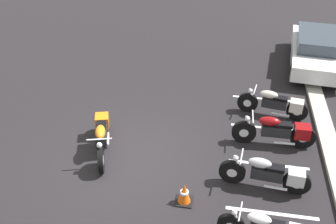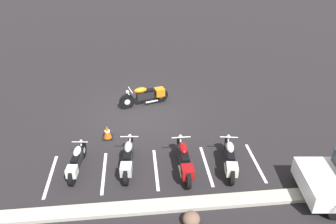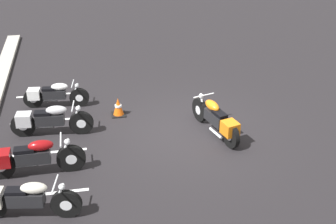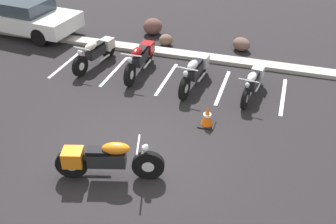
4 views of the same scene
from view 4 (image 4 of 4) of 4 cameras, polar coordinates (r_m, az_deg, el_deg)
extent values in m
plane|color=black|center=(8.92, -5.22, -6.66)|extent=(60.00, 60.00, 0.00)
cylinder|color=black|center=(8.19, -2.89, -7.72)|extent=(0.68, 0.31, 0.68)
cylinder|color=silver|center=(8.19, -2.89, -7.72)|extent=(0.28, 0.20, 0.26)
cylinder|color=black|center=(8.45, -13.79, -7.34)|extent=(0.68, 0.31, 0.68)
cylinder|color=silver|center=(8.45, -13.79, -7.34)|extent=(0.28, 0.20, 0.26)
cube|color=black|center=(8.19, -8.87, -6.73)|extent=(0.83, 0.49, 0.31)
ellipsoid|color=orange|center=(7.98, -7.59, -5.26)|extent=(0.63, 0.42, 0.25)
cube|color=black|center=(8.09, -10.21, -5.58)|extent=(0.50, 0.36, 0.08)
cube|color=orange|center=(8.32, -13.61, -6.39)|extent=(0.50, 0.47, 0.35)
cylinder|color=silver|center=(8.03, -3.83, -6.26)|extent=(0.27, 0.13, 0.55)
cylinder|color=silver|center=(7.87, -4.34, -4.75)|extent=(0.21, 0.62, 0.04)
sphere|color=silver|center=(7.90, -3.36, -5.24)|extent=(0.14, 0.14, 0.14)
cylinder|color=silver|center=(8.54, -10.25, -7.63)|extent=(0.56, 0.23, 0.07)
cylinder|color=black|center=(12.33, -12.62, 6.52)|extent=(0.22, 0.66, 0.65)
cylinder|color=silver|center=(12.33, -12.62, 6.52)|extent=(0.16, 0.26, 0.25)
cylinder|color=black|center=(13.41, -8.63, 9.19)|extent=(0.22, 0.66, 0.65)
cylinder|color=silver|center=(13.41, -8.63, 9.19)|extent=(0.16, 0.26, 0.25)
cube|color=black|center=(12.83, -10.49, 8.59)|extent=(0.39, 0.78, 0.29)
ellipsoid|color=beige|center=(12.59, -11.13, 9.34)|extent=(0.34, 0.58, 0.24)
cube|color=black|center=(12.87, -10.13, 9.67)|extent=(0.30, 0.46, 0.08)
cube|color=beige|center=(13.30, -8.81, 9.80)|extent=(0.41, 0.45, 0.33)
cylinder|color=silver|center=(12.30, -12.43, 7.80)|extent=(0.10, 0.26, 0.52)
cylinder|color=silver|center=(12.24, -12.41, 8.99)|extent=(0.61, 0.14, 0.04)
sphere|color=silver|center=(12.18, -12.73, 8.43)|extent=(0.14, 0.14, 0.14)
cylinder|color=silver|center=(13.05, -9.23, 7.74)|extent=(0.16, 0.54, 0.07)
cylinder|color=black|center=(11.55, -5.55, 5.41)|extent=(0.13, 0.69, 0.69)
cylinder|color=silver|center=(11.55, -5.55, 5.41)|extent=(0.13, 0.26, 0.26)
cylinder|color=black|center=(12.90, -2.92, 8.62)|extent=(0.13, 0.69, 0.69)
cylinder|color=silver|center=(12.90, -2.92, 8.62)|extent=(0.13, 0.26, 0.26)
cube|color=black|center=(12.19, -4.12, 7.87)|extent=(0.30, 0.79, 0.31)
ellipsoid|color=maroon|center=(11.90, -4.52, 8.67)|extent=(0.28, 0.59, 0.25)
cube|color=black|center=(12.25, -3.87, 9.09)|extent=(0.26, 0.46, 0.08)
cube|color=maroon|center=(12.78, -3.02, 9.29)|extent=(0.38, 0.42, 0.35)
cylinder|color=silver|center=(11.53, -5.40, 6.87)|extent=(0.07, 0.27, 0.55)
cylinder|color=silver|center=(11.46, -5.36, 8.22)|extent=(0.65, 0.05, 0.04)
sphere|color=silver|center=(11.39, -5.58, 7.56)|extent=(0.15, 0.15, 0.15)
cylinder|color=silver|center=(12.50, -3.02, 6.99)|extent=(0.08, 0.57, 0.07)
cylinder|color=black|center=(10.83, 2.40, 3.45)|extent=(0.18, 0.66, 0.66)
cylinder|color=silver|center=(10.83, 2.40, 3.45)|extent=(0.15, 0.26, 0.25)
cylinder|color=black|center=(12.12, 5.00, 6.77)|extent=(0.18, 0.66, 0.66)
cylinder|color=silver|center=(12.12, 5.00, 6.77)|extent=(0.15, 0.26, 0.25)
cube|color=black|center=(11.44, 3.88, 5.97)|extent=(0.35, 0.78, 0.30)
ellipsoid|color=#B7B7BC|center=(11.15, 3.59, 6.77)|extent=(0.31, 0.58, 0.24)
cube|color=black|center=(11.50, 4.20, 7.21)|extent=(0.28, 0.46, 0.08)
cube|color=#B7B7BC|center=(12.00, 4.97, 7.44)|extent=(0.39, 0.43, 0.34)
cylinder|color=silver|center=(10.80, 2.66, 4.93)|extent=(0.08, 0.26, 0.53)
cylinder|color=silver|center=(10.73, 2.81, 6.28)|extent=(0.62, 0.09, 0.04)
sphere|color=silver|center=(10.66, 2.55, 5.61)|extent=(0.14, 0.14, 0.14)
cylinder|color=silver|center=(11.75, 4.88, 5.07)|extent=(0.12, 0.55, 0.07)
cylinder|color=black|center=(10.63, 11.14, 1.95)|extent=(0.17, 0.59, 0.58)
cylinder|color=silver|center=(10.63, 11.14, 1.95)|extent=(0.14, 0.23, 0.22)
cylinder|color=black|center=(11.81, 12.86, 5.08)|extent=(0.17, 0.59, 0.58)
cylinder|color=silver|center=(11.81, 12.86, 5.08)|extent=(0.14, 0.23, 0.22)
cube|color=black|center=(11.19, 12.18, 4.29)|extent=(0.33, 0.70, 0.27)
ellipsoid|color=white|center=(10.93, 12.10, 4.99)|extent=(0.29, 0.52, 0.21)
cube|color=black|center=(11.24, 12.47, 5.42)|extent=(0.26, 0.41, 0.07)
cube|color=white|center=(11.70, 12.90, 5.68)|extent=(0.36, 0.39, 0.30)
cylinder|color=silver|center=(10.61, 11.42, 3.29)|extent=(0.08, 0.24, 0.47)
cylinder|color=silver|center=(10.54, 11.63, 4.50)|extent=(0.55, 0.10, 0.03)
sphere|color=silver|center=(10.48, 11.43, 3.89)|extent=(0.12, 0.12, 0.12)
cylinder|color=silver|center=(11.49, 12.89, 3.49)|extent=(0.12, 0.49, 0.06)
cylinder|color=black|center=(15.96, -14.52, 12.46)|extent=(0.66, 0.28, 0.64)
cylinder|color=black|center=(14.83, -18.09, 10.29)|extent=(0.66, 0.28, 0.64)
cylinder|color=black|center=(17.71, -21.91, 13.18)|extent=(0.66, 0.28, 0.64)
cube|color=white|center=(16.18, -20.33, 12.67)|extent=(4.46, 2.22, 0.55)
cube|color=#2D3842|center=(16.13, -21.08, 14.36)|extent=(2.55, 1.75, 0.45)
cube|color=#A8A399|center=(13.36, 3.70, 8.15)|extent=(18.00, 0.50, 0.12)
ellipsoid|color=brown|center=(15.15, -2.23, 12.30)|extent=(0.74, 0.77, 0.60)
ellipsoid|color=brown|center=(14.21, -0.32, 10.42)|extent=(0.54, 0.54, 0.39)
ellipsoid|color=brown|center=(14.04, 10.60, 9.66)|extent=(0.86, 0.85, 0.44)
cube|color=black|center=(9.95, 5.63, -1.81)|extent=(0.40, 0.40, 0.03)
cone|color=#EA590F|center=(9.80, 5.71, -0.58)|extent=(0.32, 0.32, 0.55)
cylinder|color=white|center=(9.79, 5.72, -0.45)|extent=(0.20, 0.20, 0.06)
cube|color=white|center=(13.34, -14.59, 6.81)|extent=(0.10, 2.10, 0.00)
cube|color=white|center=(12.57, -7.77, 5.93)|extent=(0.10, 2.10, 0.00)
cube|color=white|center=(12.00, -0.20, 4.85)|extent=(0.10, 2.10, 0.00)
cube|color=white|center=(11.65, 7.94, 3.59)|extent=(0.10, 2.10, 0.00)
cube|color=white|center=(11.56, 16.36, 2.21)|extent=(0.10, 2.10, 0.00)
camera|label=1|loc=(10.23, 55.81, 27.28)|focal=42.00mm
camera|label=2|loc=(18.86, 11.42, 37.22)|focal=35.00mm
camera|label=3|loc=(16.25, -46.04, 27.47)|focal=50.00mm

